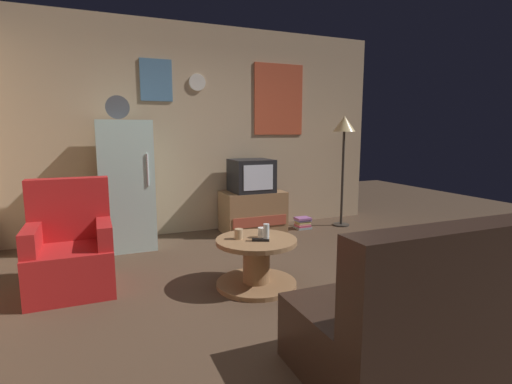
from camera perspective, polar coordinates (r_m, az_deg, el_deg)
ground_plane at (r=3.40m, az=3.77°, el=-14.95°), size 12.00×12.00×0.00m
wall_with_art at (r=5.42m, az=-7.72°, el=8.98°), size 5.20×0.12×2.77m
fridge at (r=4.82m, az=-18.57°, el=1.04°), size 0.60×0.62×1.77m
tv_stand at (r=5.36m, az=-0.48°, el=-2.89°), size 0.84×0.53×0.56m
crt_tv at (r=5.27m, az=-0.70°, el=2.42°), size 0.54×0.51×0.44m
standing_lamp at (r=5.74m, az=12.80°, el=8.51°), size 0.32×0.32×1.59m
coffee_table at (r=3.52m, az=0.06°, el=-10.29°), size 0.72×0.72×0.44m
wine_glass at (r=3.37m, az=1.52°, el=-5.94°), size 0.05×0.05×0.15m
mug_ceramic_white at (r=3.48m, az=0.90°, el=-5.97°), size 0.08×0.08×0.09m
mug_ceramic_tan at (r=3.44m, az=-2.55°, el=-6.16°), size 0.08×0.08×0.09m
remote_control at (r=3.38m, az=0.68°, el=-7.03°), size 0.15×0.10×0.02m
armchair at (r=3.79m, az=-25.51°, el=-7.88°), size 0.68×0.68×0.96m
couch at (r=2.62m, az=25.86°, el=-15.91°), size 1.70×0.80×0.92m
book_stack at (r=5.60m, az=6.86°, el=-4.54°), size 0.21×0.18×0.16m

